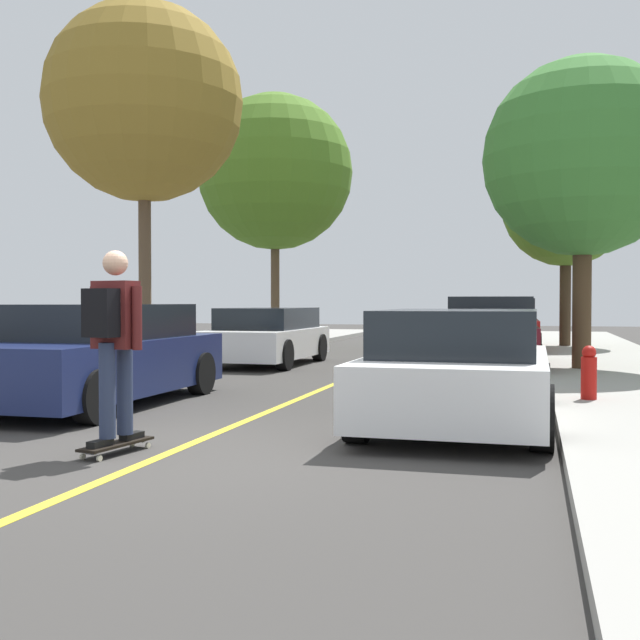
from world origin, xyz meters
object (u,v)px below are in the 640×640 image
at_px(street_tree_right_nearest, 583,158).
at_px(skateboarder, 113,334).
at_px(parked_car_left_near, 267,336).
at_px(parked_car_right_nearest, 460,368).
at_px(parked_car_right_far, 502,326).
at_px(street_tree_left_nearest, 144,103).
at_px(parked_car_left_nearest, 98,356).
at_px(parked_car_right_near, 492,335).
at_px(street_tree_right_near, 566,204).
at_px(skateboard, 116,444).
at_px(street_tree_left_near, 275,172).
at_px(fire_hydrant, 589,373).

distance_m(street_tree_right_nearest, skateboarder, 10.75).
bearing_deg(parked_car_left_near, parked_car_right_nearest, -56.88).
xyz_separation_m(parked_car_left_near, street_tree_right_nearest, (6.63, -0.83, 3.49)).
relative_size(parked_car_right_far, skateboarder, 2.52).
bearing_deg(skateboarder, parked_car_left_near, 101.29).
height_order(parked_car_right_nearest, parked_car_right_far, parked_car_right_far).
bearing_deg(parked_car_left_near, street_tree_left_nearest, -124.40).
bearing_deg(parked_car_left_nearest, parked_car_left_near, 90.00).
distance_m(parked_car_left_near, street_tree_left_nearest, 5.56).
xyz_separation_m(parked_car_right_near, street_tree_left_nearest, (-6.63, -1.97, 4.59)).
bearing_deg(skateboarder, street_tree_right_nearest, 63.38).
bearing_deg(parked_car_left_near, parked_car_right_far, 45.64).
height_order(parked_car_right_nearest, street_tree_right_near, street_tree_right_near).
relative_size(parked_car_right_nearest, parked_car_right_far, 0.90).
bearing_deg(skateboard, skateboarder, -100.10).
relative_size(street_tree_left_near, street_tree_right_nearest, 1.26).
bearing_deg(parked_car_right_nearest, skateboarder, -139.57).
relative_size(parked_car_right_far, street_tree_left_near, 0.60).
xyz_separation_m(parked_car_right_nearest, street_tree_left_near, (-6.63, 13.17, 4.59)).
height_order(parked_car_right_far, street_tree_right_nearest, street_tree_right_nearest).
height_order(street_tree_right_nearest, skateboard, street_tree_right_nearest).
xyz_separation_m(parked_car_left_near, street_tree_left_nearest, (-1.70, -2.48, 4.68)).
relative_size(parked_car_right_nearest, skateboarder, 2.26).
bearing_deg(parked_car_right_near, street_tree_left_nearest, -163.44).
bearing_deg(skateboard, street_tree_right_near, 74.79).
relative_size(street_tree_left_nearest, street_tree_right_near, 1.21).
bearing_deg(parked_car_right_near, parked_car_right_far, 90.00).
bearing_deg(parked_car_right_nearest, parked_car_left_near, 123.12).
height_order(parked_car_right_nearest, street_tree_left_near, street_tree_left_near).
bearing_deg(parked_car_right_far, skateboarder, -100.97).
relative_size(parked_car_right_near, parked_car_right_far, 0.91).
height_order(parked_car_left_nearest, fire_hydrant, parked_car_left_nearest).
distance_m(parked_car_right_near, skateboard, 9.98).
distance_m(street_tree_left_nearest, skateboard, 9.91).
relative_size(parked_car_right_near, skateboarder, 2.30).
bearing_deg(street_tree_left_near, parked_car_left_nearest, -82.35).
distance_m(parked_car_right_nearest, street_tree_right_near, 15.05).
xyz_separation_m(parked_car_left_nearest, street_tree_left_near, (-1.70, 12.63, 4.58)).
distance_m(parked_car_left_nearest, street_tree_left_near, 13.54).
bearing_deg(street_tree_left_near, parked_car_right_far, -4.84).
bearing_deg(fire_hydrant, parked_car_right_near, 105.80).
bearing_deg(parked_car_right_near, fire_hydrant, -74.20).
distance_m(parked_car_left_nearest, parked_car_left_near, 7.02).
distance_m(parked_car_left_near, skateboard, 10.24).
bearing_deg(street_tree_right_nearest, fire_hydrant, -92.26).
bearing_deg(parked_car_right_far, street_tree_right_near, 48.47).
bearing_deg(parked_car_right_near, parked_car_left_near, 174.15).
bearing_deg(fire_hydrant, street_tree_right_nearest, 87.74).
xyz_separation_m(parked_car_right_nearest, fire_hydrant, (1.50, 1.76, -0.17)).
distance_m(parked_car_left_near, parked_car_right_near, 4.96).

